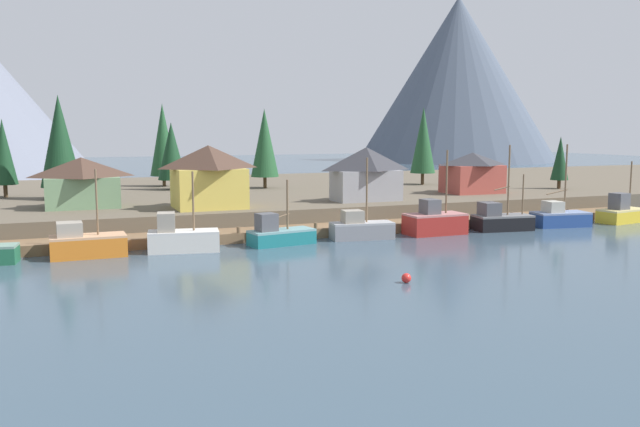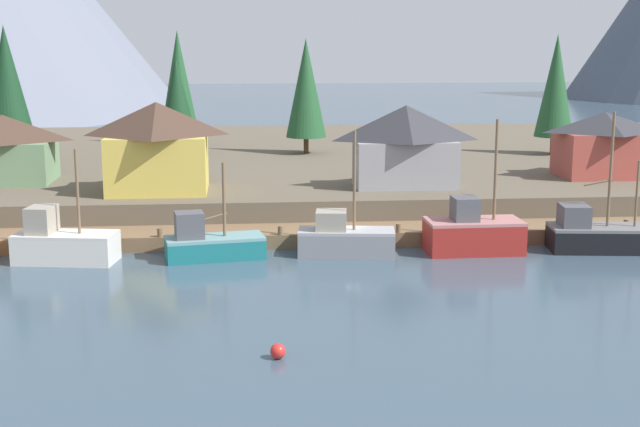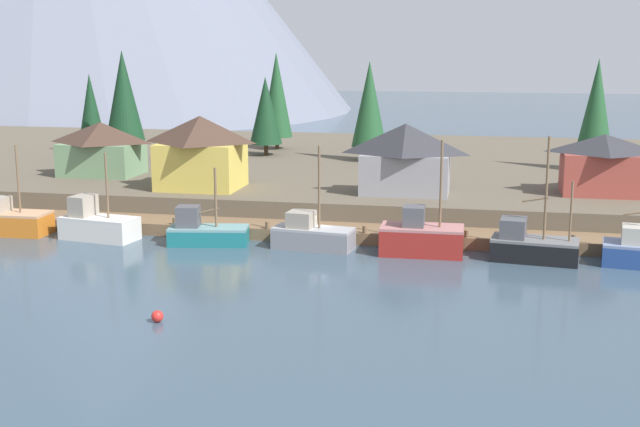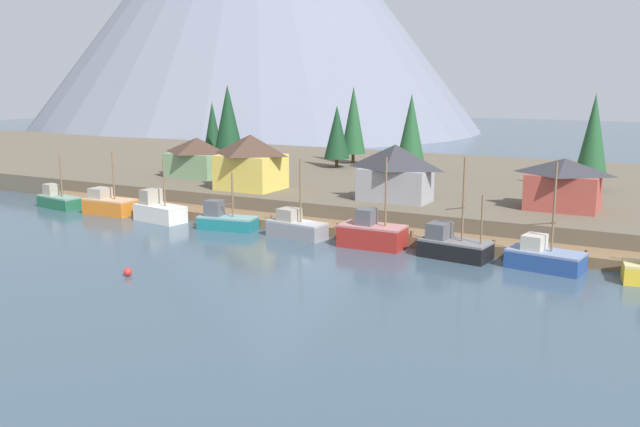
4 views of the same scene
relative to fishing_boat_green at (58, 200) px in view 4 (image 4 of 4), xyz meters
The scene contains 22 objects.
ground_plane 40.92m from the fishing_boat_green, 32.03° to the left, with size 400.00×400.00×1.00m, color #384C5B.
dock 34.87m from the fishing_boat_green, ahead, with size 80.00×4.00×1.60m.
shoreline_bank 48.34m from the fishing_boat_green, 44.18° to the left, with size 400.00×56.00×2.50m, color brown.
fishing_boat_green is the anchor object (origin of this frame).
fishing_boat_orange 8.68m from the fishing_boat_green, ahead, with size 6.31×3.04×7.57m.
fishing_boat_white 16.79m from the fishing_boat_green, ahead, with size 6.63×3.77×7.21m.
fishing_boat_teal 26.08m from the fishing_boat_green, ahead, with size 6.59×3.57×6.21m.
fishing_boat_grey 34.75m from the fishing_boat_green, ahead, with size 6.52×3.25×8.16m.
fishing_boat_red 43.30m from the fishing_boat_green, ahead, with size 6.30×3.24×8.81m.
fishing_boat_black 51.47m from the fishing_boat_green, ahead, with size 6.58×3.76×9.28m.
fishing_boat_blue 59.52m from the fishing_boat_green, ahead, with size 6.61×3.81×9.30m.
house_red 60.42m from the fishing_boat_green, 14.61° to the left, with size 7.57×5.53×5.41m.
house_yellow 25.00m from the fishing_boat_green, 26.86° to the left, with size 7.71×6.46×6.77m.
house_green 19.51m from the fishing_boat_green, 61.43° to the left, with size 7.99×6.05×5.45m.
house_grey 42.73m from the fishing_boat_green, 15.76° to the left, with size 8.22×4.33×6.37m.
conifer_near_left 29.16m from the fishing_boat_green, 75.21° to the left, with size 4.84×4.84×12.61m.
conifer_near_right 47.14m from the fishing_boat_green, 62.34° to the left, with size 3.96×3.96×12.30m.
conifer_mid_left 41.64m from the fishing_boat_green, 58.02° to the left, with size 3.93×3.93×9.48m.
conifer_mid_right 48.20m from the fishing_boat_green, 43.16° to the left, with size 4.04×4.04×11.44m.
conifer_back_left 32.55m from the fishing_boat_green, 89.03° to the left, with size 3.14×3.14×9.79m.
conifer_back_right 66.71m from the fishing_boat_green, 26.63° to the left, with size 3.82×3.82×11.85m.
channel_buoy 35.10m from the fishing_boat_green, 32.46° to the right, with size 0.70×0.70×0.70m, color red.
Camera 4 is at (35.17, -61.67, 16.17)m, focal length 38.90 mm.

